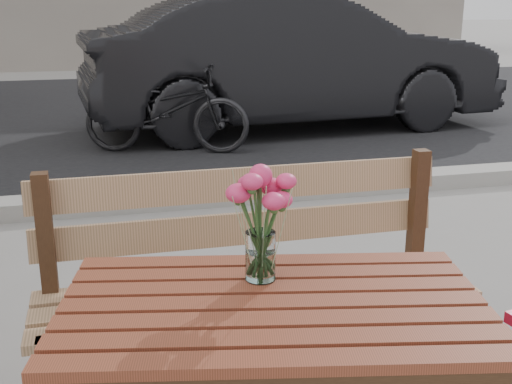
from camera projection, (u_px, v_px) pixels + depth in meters
street at (157, 141)px, 6.54m from camera, size 30.00×8.12×0.12m
main_table at (273, 339)px, 1.69m from camera, size 1.21×0.85×0.68m
main_bench at (250, 261)px, 2.23m from camera, size 1.47×0.44×0.91m
main_vase at (260, 209)px, 1.73m from camera, size 0.18×0.18×0.33m
parked_car at (291, 61)px, 7.20m from camera, size 4.73×1.98×1.52m
bicycle at (166, 109)px, 6.10m from camera, size 1.68×1.02×0.83m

